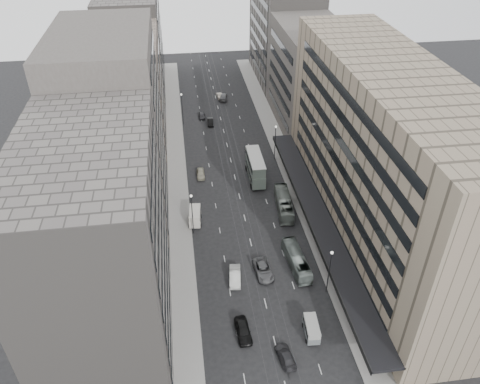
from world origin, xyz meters
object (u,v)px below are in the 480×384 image
bus_far (284,203)px  panel_van (195,216)px  sedan_2 (263,270)px  sedan_1 (235,276)px  sedan_0 (243,330)px  bus_near (296,260)px  vw_microbus (312,328)px  double_decker (255,167)px

bus_far → panel_van: bus_far is taller
panel_van → sedan_2: (9.98, -14.63, -0.76)m
bus_far → sedan_2: bearing=71.8°
sedan_1 → sedan_2: bearing=16.6°
bus_far → sedan_0: size_ratio=2.19×
bus_near → vw_microbus: bus_near is taller
bus_near → panel_van: bearing=-45.8°
bus_far → panel_van: (-16.90, -1.51, 0.04)m
bus_near → sedan_0: bearing=44.7°
bus_near → double_decker: double_decker is taller
panel_van → sedan_1: panel_van is taller
bus_far → vw_microbus: bearing=90.2°
panel_van → sedan_1: 16.34m
vw_microbus → panel_van: size_ratio=0.94×
double_decker → sedan_1: 29.49m
vw_microbus → bus_near: bearing=89.5°
vw_microbus → sedan_0: (-9.42, 1.35, -0.42)m
double_decker → sedan_0: double_decker is taller
vw_microbus → sedan_1: (-9.16, 11.90, -0.45)m
bus_far → sedan_2: size_ratio=1.92×
bus_near → double_decker: 26.83m
panel_van → sedan_0: 26.49m
bus_near → bus_far: size_ratio=0.91×
vw_microbus → sedan_1: vw_microbus is taller
bus_far → sedan_0: bus_far is taller
vw_microbus → sedan_2: bearing=113.7°
bus_far → sedan_1: 20.56m
bus_near → bus_far: 15.40m
bus_far → sedan_1: size_ratio=2.18×
sedan_0 → sedan_1: (0.26, 10.55, -0.02)m
double_decker → panel_van: size_ratio=2.14×
bus_far → sedan_0: (-11.86, -27.51, -0.66)m
bus_far → sedan_2: (-6.92, -16.15, -0.72)m
bus_near → sedan_2: bearing=3.8°
panel_van → sedan_1: (5.30, -15.44, -0.72)m
vw_microbus → panel_van: (-14.46, 27.34, 0.28)m
vw_microbus → sedan_2: size_ratio=0.77×
panel_van → double_decker: bearing=49.4°
bus_near → vw_microbus: 13.56m
bus_far → sedan_0: 29.96m
sedan_1 → sedan_0: bearing=-84.6°
sedan_2 → bus_far: bearing=63.0°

